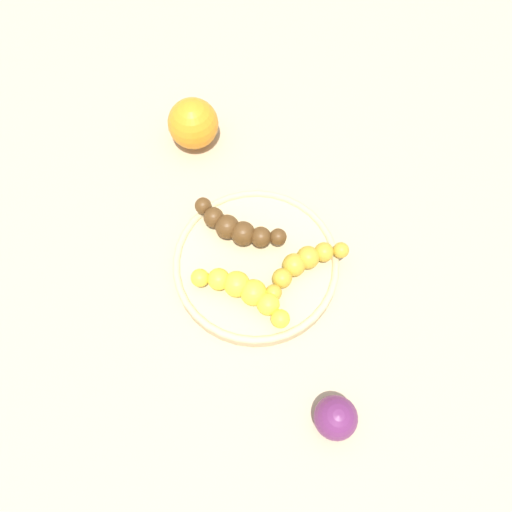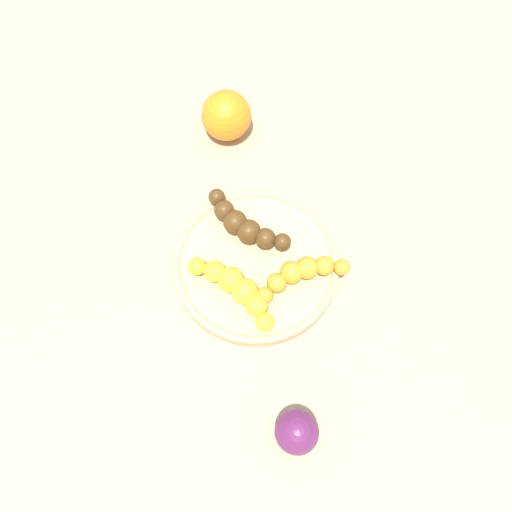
% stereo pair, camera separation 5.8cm
% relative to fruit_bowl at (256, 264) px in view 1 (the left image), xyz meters
% --- Properties ---
extents(ground_plane, '(2.40, 2.40, 0.00)m').
position_rel_fruit_bowl_xyz_m(ground_plane, '(0.00, 0.00, -0.01)').
color(ground_plane, tan).
extents(fruit_bowl, '(0.23, 0.23, 0.02)m').
position_rel_fruit_bowl_xyz_m(fruit_bowl, '(0.00, 0.00, 0.00)').
color(fruit_bowl, '#D1B784').
rests_on(fruit_bowl, ground_plane).
extents(banana_overripe, '(0.13, 0.06, 0.03)m').
position_rel_fruit_bowl_xyz_m(banana_overripe, '(0.04, -0.04, 0.02)').
color(banana_overripe, '#593819').
rests_on(banana_overripe, fruit_bowl).
extents(banana_yellow, '(0.14, 0.06, 0.03)m').
position_rel_fruit_bowl_xyz_m(banana_yellow, '(0.00, 0.05, 0.02)').
color(banana_yellow, yellow).
rests_on(banana_yellow, fruit_bowl).
extents(banana_spotted, '(0.10, 0.10, 0.03)m').
position_rel_fruit_bowl_xyz_m(banana_spotted, '(-0.06, -0.00, 0.02)').
color(banana_spotted, gold).
rests_on(banana_spotted, fruit_bowl).
extents(orange_fruit, '(0.08, 0.08, 0.08)m').
position_rel_fruit_bowl_xyz_m(orange_fruit, '(0.14, -0.19, 0.03)').
color(orange_fruit, orange).
rests_on(orange_fruit, ground_plane).
extents(plum_purple, '(0.05, 0.05, 0.05)m').
position_rel_fruit_bowl_xyz_m(plum_purple, '(-0.14, 0.18, 0.01)').
color(plum_purple, '#662659').
rests_on(plum_purple, ground_plane).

